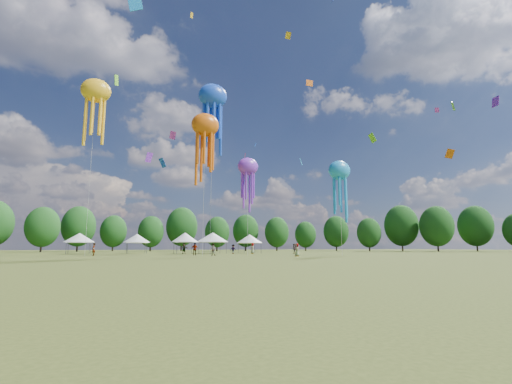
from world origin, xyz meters
name	(u,v)px	position (x,y,z in m)	size (l,w,h in m)	color
ground	(429,270)	(0.00, 0.00, 0.00)	(300.00, 300.00, 0.00)	#384416
spectator_near	(213,250)	(-2.41, 34.24, 0.83)	(0.81, 0.63, 1.66)	gray
spectators_far	(226,249)	(2.39, 44.17, 0.90)	(32.96, 23.25, 1.90)	gray
festival_tents	(175,238)	(-4.36, 54.43, 2.86)	(35.75, 12.37, 3.86)	#47474C
show_kites	(204,131)	(-3.17, 37.53, 18.53)	(37.67, 13.67, 27.19)	#D85A0D
small_kites	(224,71)	(0.43, 39.59, 29.71)	(76.91, 60.22, 42.74)	#D85A0D
treeline	(171,221)	(-3.87, 62.51, 6.54)	(201.57, 95.24, 13.43)	#38281C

